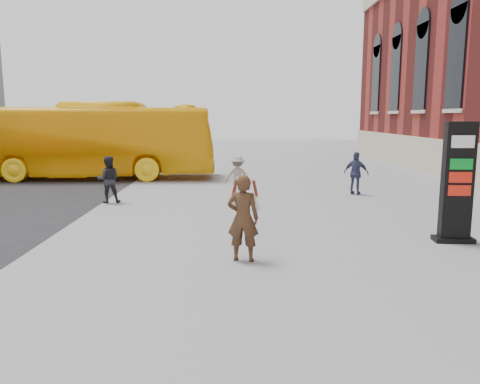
{
  "coord_description": "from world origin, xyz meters",
  "views": [
    {
      "loc": [
        -0.53,
        -9.53,
        2.89
      ],
      "look_at": [
        -0.4,
        0.62,
        1.25
      ],
      "focal_mm": 35.0,
      "sensor_mm": 36.0,
      "label": 1
    }
  ],
  "objects_px": {
    "bus": "(78,141)",
    "pedestrian_a": "(108,180)",
    "pedestrian_c": "(356,173)",
    "woman": "(243,217)",
    "info_pylon": "(457,183)",
    "pedestrian_b": "(238,176)"
  },
  "relations": [
    {
      "from": "bus",
      "to": "pedestrian_a",
      "type": "xyz_separation_m",
      "value": [
        3.05,
        -6.4,
        -0.98
      ]
    },
    {
      "from": "bus",
      "to": "pedestrian_c",
      "type": "relative_size",
      "value": 7.97
    },
    {
      "from": "woman",
      "to": "info_pylon",
      "type": "bearing_deg",
      "value": -155.07
    },
    {
      "from": "woman",
      "to": "pedestrian_c",
      "type": "xyz_separation_m",
      "value": [
        4.38,
        8.1,
        -0.1
      ]
    },
    {
      "from": "info_pylon",
      "to": "pedestrian_a",
      "type": "bearing_deg",
      "value": 155.89
    },
    {
      "from": "pedestrian_a",
      "to": "pedestrian_c",
      "type": "distance_m",
      "value": 8.95
    },
    {
      "from": "bus",
      "to": "info_pylon",
      "type": "bearing_deg",
      "value": -134.83
    },
    {
      "from": "info_pylon",
      "to": "pedestrian_b",
      "type": "xyz_separation_m",
      "value": [
        -4.99,
        6.24,
        -0.64
      ]
    },
    {
      "from": "woman",
      "to": "pedestrian_c",
      "type": "height_order",
      "value": "woman"
    },
    {
      "from": "pedestrian_a",
      "to": "woman",
      "type": "bearing_deg",
      "value": 111.4
    },
    {
      "from": "info_pylon",
      "to": "pedestrian_a",
      "type": "distance_m",
      "value": 10.7
    },
    {
      "from": "bus",
      "to": "pedestrian_a",
      "type": "distance_m",
      "value": 7.16
    },
    {
      "from": "info_pylon",
      "to": "pedestrian_a",
      "type": "xyz_separation_m",
      "value": [
        -9.37,
        5.13,
        -0.6
      ]
    },
    {
      "from": "woman",
      "to": "bus",
      "type": "bearing_deg",
      "value": -50.62
    },
    {
      "from": "bus",
      "to": "pedestrian_b",
      "type": "height_order",
      "value": "bus"
    },
    {
      "from": "pedestrian_b",
      "to": "pedestrian_c",
      "type": "distance_m",
      "value": 4.45
    },
    {
      "from": "bus",
      "to": "woman",
      "type": "bearing_deg",
      "value": -151.88
    },
    {
      "from": "info_pylon",
      "to": "pedestrian_c",
      "type": "bearing_deg",
      "value": 99.43
    },
    {
      "from": "pedestrian_a",
      "to": "pedestrian_c",
      "type": "bearing_deg",
      "value": 177.42
    },
    {
      "from": "woman",
      "to": "pedestrian_a",
      "type": "xyz_separation_m",
      "value": [
        -4.43,
        6.52,
        -0.11
      ]
    },
    {
      "from": "pedestrian_b",
      "to": "pedestrian_c",
      "type": "relative_size",
      "value": 0.94
    },
    {
      "from": "pedestrian_c",
      "to": "info_pylon",
      "type": "bearing_deg",
      "value": 126.11
    }
  ]
}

